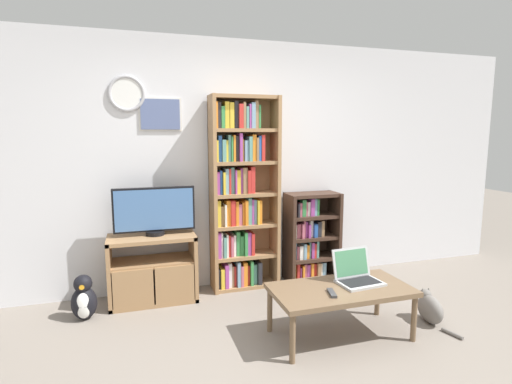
{
  "coord_description": "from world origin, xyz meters",
  "views": [
    {
      "loc": [
        -1.01,
        -2.22,
        1.64
      ],
      "look_at": [
        0.01,
        1.04,
        1.13
      ],
      "focal_mm": 28.0,
      "sensor_mm": 36.0,
      "label": 1
    }
  ],
  "objects_px": {
    "remote_near_laptop": "(332,293)",
    "cat": "(429,308)",
    "tv_stand": "(153,269)",
    "television": "(154,211)",
    "coffee_table": "(341,292)",
    "laptop": "(356,274)",
    "penguin_figurine": "(84,299)",
    "bookshelf_short": "(308,238)",
    "bookshelf_tall": "(240,194)"
  },
  "relations": [
    {
      "from": "bookshelf_short",
      "to": "coffee_table",
      "type": "bearing_deg",
      "value": -103.09
    },
    {
      "from": "coffee_table",
      "to": "cat",
      "type": "height_order",
      "value": "coffee_table"
    },
    {
      "from": "cat",
      "to": "penguin_figurine",
      "type": "bearing_deg",
      "value": 170.1
    },
    {
      "from": "remote_near_laptop",
      "to": "cat",
      "type": "bearing_deg",
      "value": -160.8
    },
    {
      "from": "tv_stand",
      "to": "television",
      "type": "height_order",
      "value": "television"
    },
    {
      "from": "tv_stand",
      "to": "bookshelf_tall",
      "type": "bearing_deg",
      "value": 6.75
    },
    {
      "from": "cat",
      "to": "tv_stand",
      "type": "bearing_deg",
      "value": 161.03
    },
    {
      "from": "television",
      "to": "coffee_table",
      "type": "relative_size",
      "value": 0.69
    },
    {
      "from": "laptop",
      "to": "cat",
      "type": "distance_m",
      "value": 0.78
    },
    {
      "from": "bookshelf_tall",
      "to": "remote_near_laptop",
      "type": "relative_size",
      "value": 12.16
    },
    {
      "from": "laptop",
      "to": "penguin_figurine",
      "type": "relative_size",
      "value": 0.92
    },
    {
      "from": "coffee_table",
      "to": "laptop",
      "type": "xyz_separation_m",
      "value": [
        0.18,
        0.07,
        0.11
      ]
    },
    {
      "from": "bookshelf_short",
      "to": "cat",
      "type": "xyz_separation_m",
      "value": [
        0.58,
        -1.27,
        -0.35
      ]
    },
    {
      "from": "bookshelf_short",
      "to": "television",
      "type": "bearing_deg",
      "value": -177.86
    },
    {
      "from": "penguin_figurine",
      "to": "television",
      "type": "bearing_deg",
      "value": 21.73
    },
    {
      "from": "tv_stand",
      "to": "television",
      "type": "relative_size",
      "value": 1.08
    },
    {
      "from": "penguin_figurine",
      "to": "bookshelf_tall",
      "type": "bearing_deg",
      "value": 12.37
    },
    {
      "from": "cat",
      "to": "penguin_figurine",
      "type": "xyz_separation_m",
      "value": [
        -2.89,
        0.95,
        0.06
      ]
    },
    {
      "from": "coffee_table",
      "to": "bookshelf_tall",
      "type": "bearing_deg",
      "value": 111.13
    },
    {
      "from": "television",
      "to": "bookshelf_tall",
      "type": "height_order",
      "value": "bookshelf_tall"
    },
    {
      "from": "coffee_table",
      "to": "penguin_figurine",
      "type": "height_order",
      "value": "coffee_table"
    },
    {
      "from": "coffee_table",
      "to": "penguin_figurine",
      "type": "xyz_separation_m",
      "value": [
        -2.02,
        0.94,
        -0.19
      ]
    },
    {
      "from": "bookshelf_tall",
      "to": "penguin_figurine",
      "type": "relative_size",
      "value": 4.96
    },
    {
      "from": "television",
      "to": "penguin_figurine",
      "type": "relative_size",
      "value": 1.9
    },
    {
      "from": "tv_stand",
      "to": "television",
      "type": "bearing_deg",
      "value": 40.88
    },
    {
      "from": "bookshelf_tall",
      "to": "cat",
      "type": "distance_m",
      "value": 2.07
    },
    {
      "from": "laptop",
      "to": "coffee_table",
      "type": "bearing_deg",
      "value": -163.58
    },
    {
      "from": "cat",
      "to": "penguin_figurine",
      "type": "relative_size",
      "value": 1.25
    },
    {
      "from": "tv_stand",
      "to": "laptop",
      "type": "height_order",
      "value": "laptop"
    },
    {
      "from": "laptop",
      "to": "remote_near_laptop",
      "type": "xyz_separation_m",
      "value": [
        -0.32,
        -0.17,
        -0.06
      ]
    },
    {
      "from": "bookshelf_tall",
      "to": "coffee_table",
      "type": "bearing_deg",
      "value": -68.87
    },
    {
      "from": "laptop",
      "to": "cat",
      "type": "height_order",
      "value": "laptop"
    },
    {
      "from": "bookshelf_tall",
      "to": "laptop",
      "type": "relative_size",
      "value": 5.36
    },
    {
      "from": "laptop",
      "to": "penguin_figurine",
      "type": "distance_m",
      "value": 2.38
    },
    {
      "from": "remote_near_laptop",
      "to": "penguin_figurine",
      "type": "distance_m",
      "value": 2.16
    },
    {
      "from": "coffee_table",
      "to": "penguin_figurine",
      "type": "bearing_deg",
      "value": 155.11
    },
    {
      "from": "television",
      "to": "remote_near_laptop",
      "type": "bearing_deg",
      "value": -46.33
    },
    {
      "from": "coffee_table",
      "to": "laptop",
      "type": "distance_m",
      "value": 0.22
    },
    {
      "from": "penguin_figurine",
      "to": "tv_stand",
      "type": "bearing_deg",
      "value": 20.35
    },
    {
      "from": "bookshelf_tall",
      "to": "penguin_figurine",
      "type": "height_order",
      "value": "bookshelf_tall"
    },
    {
      "from": "tv_stand",
      "to": "coffee_table",
      "type": "height_order",
      "value": "tv_stand"
    },
    {
      "from": "remote_near_laptop",
      "to": "cat",
      "type": "xyz_separation_m",
      "value": [
        1.01,
        0.09,
        -0.3
      ]
    },
    {
      "from": "tv_stand",
      "to": "coffee_table",
      "type": "relative_size",
      "value": 0.74
    },
    {
      "from": "tv_stand",
      "to": "cat",
      "type": "distance_m",
      "value": 2.57
    },
    {
      "from": "bookshelf_tall",
      "to": "cat",
      "type": "relative_size",
      "value": 3.97
    },
    {
      "from": "bookshelf_short",
      "to": "laptop",
      "type": "height_order",
      "value": "bookshelf_short"
    },
    {
      "from": "bookshelf_short",
      "to": "cat",
      "type": "height_order",
      "value": "bookshelf_short"
    },
    {
      "from": "bookshelf_tall",
      "to": "penguin_figurine",
      "type": "xyz_separation_m",
      "value": [
        -1.53,
        -0.33,
        -0.82
      ]
    },
    {
      "from": "tv_stand",
      "to": "remote_near_laptop",
      "type": "bearing_deg",
      "value": -44.81
    },
    {
      "from": "tv_stand",
      "to": "coffee_table",
      "type": "distance_m",
      "value": 1.83
    }
  ]
}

